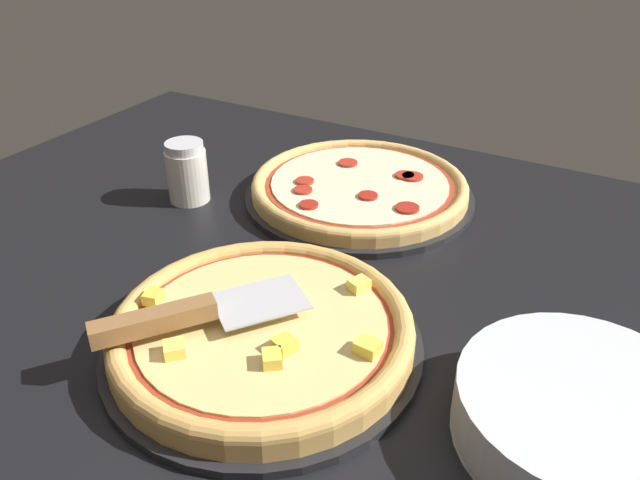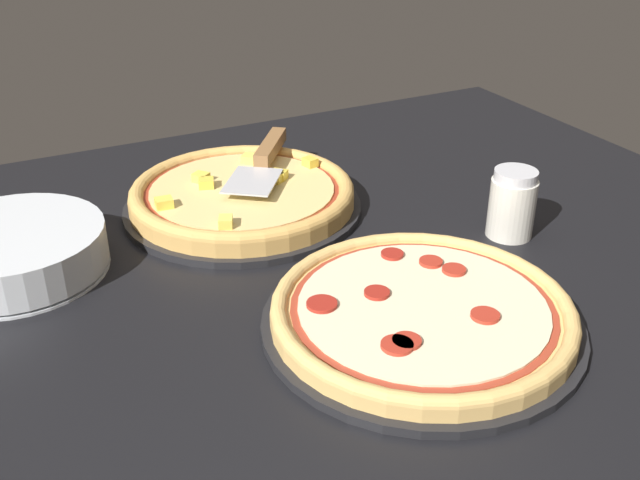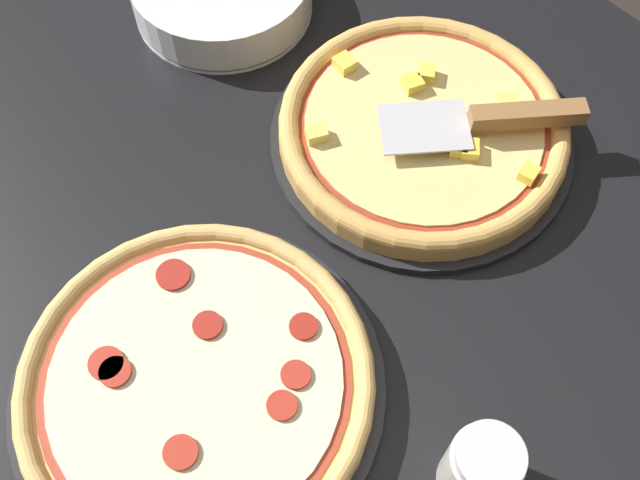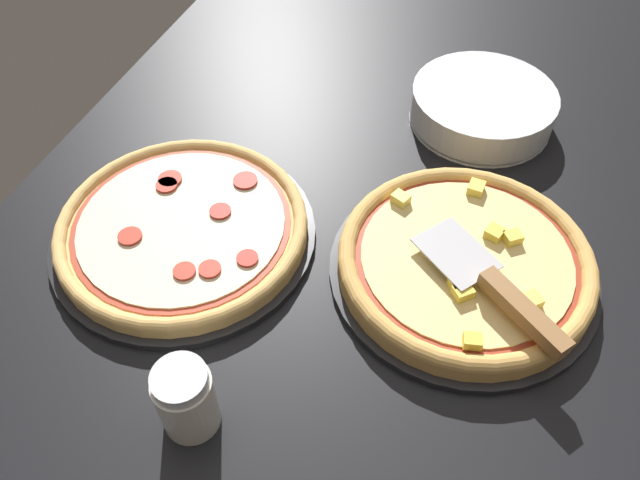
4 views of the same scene
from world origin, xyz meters
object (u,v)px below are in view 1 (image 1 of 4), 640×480
(pizza_front, at_px, (262,328))
(pizza_back, at_px, (359,186))
(parmesan_shaker, at_px, (187,172))
(serving_spatula, at_px, (179,316))
(plate_stack, at_px, (581,415))

(pizza_front, height_order, pizza_back, pizza_front)
(pizza_front, relative_size, parmesan_shaker, 3.41)
(parmesan_shaker, bearing_deg, serving_spatula, -51.42)
(pizza_front, distance_m, pizza_back, 0.37)
(pizza_back, relative_size, parmesan_shaker, 3.52)
(pizza_back, xyz_separation_m, plate_stack, (0.38, -0.33, 0.01))
(pizza_back, height_order, serving_spatula, serving_spatula)
(pizza_front, distance_m, serving_spatula, 0.09)
(pizza_front, relative_size, pizza_back, 0.97)
(plate_stack, xyz_separation_m, parmesan_shaker, (-0.61, 0.20, 0.02))
(pizza_back, height_order, parmesan_shaker, parmesan_shaker)
(pizza_back, relative_size, plate_stack, 1.48)
(serving_spatula, relative_size, plate_stack, 0.91)
(plate_stack, relative_size, parmesan_shaker, 2.38)
(pizza_back, bearing_deg, plate_stack, -40.79)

